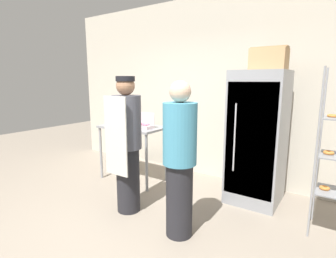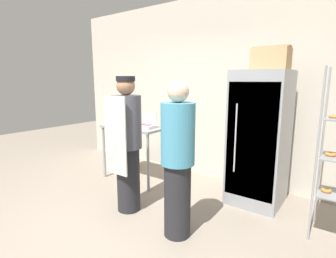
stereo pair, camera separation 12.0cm
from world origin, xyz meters
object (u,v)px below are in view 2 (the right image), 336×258
donut_box (146,125)px  person_baker (127,143)px  blender_pitcher (127,117)px  person_customer (178,160)px  cardboard_storage_box (271,59)px  refrigerator (259,138)px

donut_box → person_baker: (0.40, -0.82, -0.07)m
person_baker → blender_pitcher: bearing=135.0°
person_customer → person_baker: bearing=173.2°
blender_pitcher → person_customer: (1.73, -1.00, -0.20)m
cardboard_storage_box → person_customer: (-0.52, -1.31, -1.09)m
cardboard_storage_box → donut_box: bearing=-167.7°
refrigerator → cardboard_storage_box: cardboard_storage_box is taller
refrigerator → person_customer: (-0.43, -1.33, -0.05)m
person_baker → person_customer: 0.85m
person_baker → person_customer: person_baker is taller
donut_box → person_baker: 0.92m
refrigerator → blender_pitcher: size_ratio=6.43×
refrigerator → blender_pitcher: 2.20m
refrigerator → donut_box: refrigerator is taller
refrigerator → person_customer: bearing=-107.9°
blender_pitcher → refrigerator: bearing=8.8°
donut_box → person_baker: size_ratio=0.17×
refrigerator → donut_box: (-1.67, -0.41, 0.07)m
donut_box → cardboard_storage_box: 2.04m
donut_box → cardboard_storage_box: (1.75, 0.38, 0.97)m
donut_box → cardboard_storage_box: bearing=12.3°
donut_box → person_customer: bearing=-36.8°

